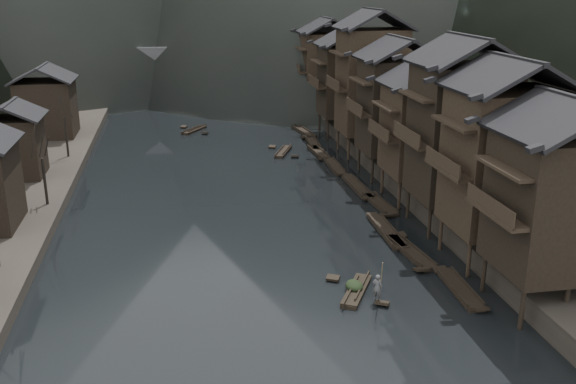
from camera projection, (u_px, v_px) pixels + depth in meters
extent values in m
plane|color=black|center=(255.00, 271.00, 44.72)|extent=(300.00, 300.00, 0.00)
cube|color=#2D2823|center=(472.00, 123.00, 87.69)|extent=(40.00, 200.00, 1.80)
cylinder|color=black|center=(522.00, 309.00, 36.95)|extent=(0.30, 0.30, 2.90)
cylinder|color=black|center=(484.00, 273.00, 41.44)|extent=(0.30, 0.30, 2.90)
cylinder|color=black|center=(566.00, 305.00, 37.41)|extent=(0.30, 0.30, 2.90)
cylinder|color=black|center=(523.00, 270.00, 41.90)|extent=(0.30, 0.30, 2.90)
cube|color=black|center=(560.00, 203.00, 38.01)|extent=(7.00, 6.00, 8.32)
cube|color=black|center=(497.00, 213.00, 37.47)|extent=(1.20, 5.70, 0.25)
cylinder|color=black|center=(469.00, 259.00, 43.50)|extent=(0.30, 0.30, 2.90)
cylinder|color=black|center=(441.00, 233.00, 47.99)|extent=(0.30, 0.30, 2.90)
cylinder|color=black|center=(506.00, 256.00, 43.96)|extent=(0.30, 0.30, 2.90)
cylinder|color=black|center=(475.00, 231.00, 48.45)|extent=(0.30, 0.30, 2.90)
cube|color=black|center=(503.00, 160.00, 44.33)|extent=(7.00, 6.00, 9.76)
cube|color=black|center=(449.00, 170.00, 43.82)|extent=(1.20, 5.70, 0.25)
cylinder|color=black|center=(430.00, 223.00, 50.04)|extent=(0.30, 0.30, 2.90)
cylinder|color=black|center=(408.00, 203.00, 54.53)|extent=(0.30, 0.30, 2.90)
cylinder|color=black|center=(463.00, 221.00, 50.50)|extent=(0.30, 0.30, 2.90)
cylinder|color=black|center=(439.00, 201.00, 54.99)|extent=(0.30, 0.30, 2.90)
cube|color=black|center=(461.00, 132.00, 50.75)|extent=(7.00, 6.00, 10.61)
cube|color=black|center=(412.00, 141.00, 50.25)|extent=(1.20, 5.70, 0.25)
cylinder|color=black|center=(399.00, 195.00, 56.59)|extent=(0.30, 0.30, 2.90)
cylinder|color=black|center=(382.00, 180.00, 61.08)|extent=(0.30, 0.30, 2.90)
cylinder|color=black|center=(429.00, 193.00, 57.05)|extent=(0.30, 0.30, 2.90)
cylinder|color=black|center=(410.00, 178.00, 61.54)|extent=(0.30, 0.30, 2.90)
cube|color=black|center=(426.00, 130.00, 57.71)|extent=(7.00, 6.00, 7.93)
cube|color=black|center=(384.00, 136.00, 57.17)|extent=(1.20, 5.70, 0.25)
cylinder|color=black|center=(372.00, 170.00, 64.08)|extent=(0.30, 0.30, 2.90)
cylinder|color=black|center=(359.00, 158.00, 68.57)|extent=(0.30, 0.30, 2.90)
cylinder|color=black|center=(399.00, 169.00, 64.53)|extent=(0.30, 0.30, 2.90)
cylinder|color=black|center=(384.00, 157.00, 69.02)|extent=(0.30, 0.30, 2.90)
cube|color=black|center=(397.00, 106.00, 64.98)|extent=(7.00, 6.00, 9.32)
cube|color=black|center=(359.00, 112.00, 64.46)|extent=(1.20, 5.70, 0.25)
cylinder|color=black|center=(349.00, 148.00, 72.49)|extent=(0.30, 0.30, 2.90)
cylinder|color=black|center=(338.00, 139.00, 76.98)|extent=(0.30, 0.30, 2.90)
cylinder|color=black|center=(372.00, 147.00, 72.95)|extent=(0.30, 0.30, 2.90)
cylinder|color=black|center=(360.00, 138.00, 77.44)|extent=(0.30, 0.30, 2.90)
cube|color=black|center=(371.00, 82.00, 73.04)|extent=(7.00, 6.00, 11.65)
cube|color=black|center=(337.00, 88.00, 72.55)|extent=(1.20, 5.70, 0.25)
cylinder|color=black|center=(328.00, 129.00, 81.85)|extent=(0.30, 0.30, 2.90)
cylinder|color=black|center=(320.00, 122.00, 86.34)|extent=(0.30, 0.30, 2.90)
cylinder|color=black|center=(349.00, 129.00, 82.31)|extent=(0.30, 0.30, 2.90)
cylinder|color=black|center=(339.00, 121.00, 86.80)|extent=(0.30, 0.30, 2.90)
cube|color=black|center=(348.00, 81.00, 82.82)|extent=(7.00, 6.00, 8.91)
cube|color=black|center=(318.00, 85.00, 82.29)|extent=(1.20, 5.70, 0.25)
cylinder|color=black|center=(309.00, 112.00, 93.07)|extent=(0.30, 0.30, 2.90)
cylinder|color=black|center=(302.00, 106.00, 97.56)|extent=(0.30, 0.30, 2.90)
cylinder|color=black|center=(327.00, 111.00, 93.53)|extent=(0.30, 0.30, 2.90)
cylinder|color=black|center=(320.00, 105.00, 98.02)|extent=(0.30, 0.30, 2.90)
cube|color=black|center=(326.00, 67.00, 93.93)|extent=(7.00, 6.00, 9.60)
cube|color=black|center=(300.00, 71.00, 93.42)|extent=(1.20, 5.70, 0.25)
cube|color=black|center=(15.00, 145.00, 62.47)|extent=(5.00, 5.00, 5.80)
cube|color=black|center=(47.00, 106.00, 79.15)|extent=(6.50, 6.50, 6.80)
cylinder|color=black|center=(35.00, 179.00, 54.55)|extent=(0.24, 0.24, 4.11)
cylinder|color=black|center=(64.00, 135.00, 69.78)|extent=(0.24, 0.24, 4.36)
cube|color=black|center=(459.00, 289.00, 41.86)|extent=(1.33, 5.93, 0.30)
cube|color=black|center=(459.00, 286.00, 41.80)|extent=(1.38, 5.82, 0.10)
cube|color=black|center=(440.00, 269.00, 44.44)|extent=(0.96, 0.76, 0.32)
cube|color=black|center=(480.00, 307.00, 39.19)|extent=(0.96, 0.76, 0.32)
cube|color=black|center=(410.00, 252.00, 47.57)|extent=(1.81, 6.66, 0.30)
cube|color=black|center=(410.00, 250.00, 47.51)|extent=(1.85, 6.54, 0.10)
cube|color=black|center=(400.00, 234.00, 50.52)|extent=(1.02, 0.91, 0.34)
cube|color=black|center=(421.00, 268.00, 44.53)|extent=(1.02, 0.91, 0.34)
cube|color=black|center=(386.00, 231.00, 51.50)|extent=(1.22, 7.29, 0.30)
cube|color=black|center=(386.00, 229.00, 51.45)|extent=(1.27, 7.14, 0.10)
cube|color=black|center=(373.00, 215.00, 54.72)|extent=(0.95, 0.91, 0.36)
cube|color=black|center=(402.00, 246.00, 48.21)|extent=(0.95, 0.91, 0.36)
cube|color=black|center=(380.00, 205.00, 57.66)|extent=(1.59, 6.07, 0.30)
cube|color=black|center=(380.00, 203.00, 57.60)|extent=(1.63, 5.95, 0.10)
cube|color=black|center=(373.00, 193.00, 60.34)|extent=(0.99, 0.82, 0.33)
cube|color=black|center=(387.00, 214.00, 54.89)|extent=(0.99, 0.82, 0.33)
cube|color=black|center=(357.00, 187.00, 62.51)|extent=(1.26, 7.39, 0.30)
cube|color=black|center=(357.00, 186.00, 62.45)|extent=(1.31, 7.24, 0.10)
cube|color=black|center=(348.00, 176.00, 65.79)|extent=(0.95, 0.92, 0.36)
cube|color=black|center=(367.00, 197.00, 59.15)|extent=(0.95, 0.92, 0.36)
cube|color=black|center=(334.00, 166.00, 69.61)|extent=(1.22, 6.69, 0.30)
cube|color=black|center=(334.00, 165.00, 69.55)|extent=(1.28, 6.55, 0.10)
cube|color=black|center=(327.00, 158.00, 72.55)|extent=(0.95, 0.84, 0.34)
cube|color=black|center=(342.00, 173.00, 66.58)|extent=(0.95, 0.84, 0.34)
cube|color=black|center=(318.00, 153.00, 75.21)|extent=(1.50, 6.22, 0.30)
cube|color=black|center=(318.00, 151.00, 75.16)|extent=(1.54, 6.10, 0.10)
cube|color=black|center=(315.00, 145.00, 77.96)|extent=(0.98, 0.82, 0.33)
cube|color=black|center=(322.00, 158.00, 72.38)|extent=(0.98, 0.82, 0.33)
cube|color=black|center=(313.00, 143.00, 79.54)|extent=(1.46, 6.97, 0.30)
cube|color=black|center=(313.00, 142.00, 79.48)|extent=(1.51, 6.83, 0.10)
cube|color=black|center=(306.00, 136.00, 82.57)|extent=(0.98, 0.90, 0.35)
cube|color=black|center=(320.00, 149.00, 76.42)|extent=(0.98, 0.90, 0.35)
cube|color=black|center=(304.00, 132.00, 85.59)|extent=(2.04, 7.23, 0.30)
cube|color=black|center=(304.00, 131.00, 85.53)|extent=(2.07, 7.09, 0.10)
cube|color=black|center=(302.00, 126.00, 88.80)|extent=(1.04, 0.99, 0.35)
cube|color=black|center=(306.00, 137.00, 82.29)|extent=(1.04, 0.99, 0.35)
cube|color=black|center=(294.00, 122.00, 91.49)|extent=(1.36, 6.54, 0.30)
cube|color=black|center=(294.00, 121.00, 91.43)|extent=(1.41, 6.42, 0.10)
cube|color=black|center=(291.00, 117.00, 94.39)|extent=(0.97, 0.84, 0.34)
cube|color=black|center=(298.00, 126.00, 88.51)|extent=(0.97, 0.84, 0.34)
cube|color=black|center=(294.00, 115.00, 96.42)|extent=(1.13, 6.78, 0.30)
cube|color=black|center=(294.00, 114.00, 96.36)|extent=(1.19, 6.64, 0.10)
cube|color=black|center=(290.00, 110.00, 99.42)|extent=(0.94, 0.84, 0.35)
cube|color=black|center=(298.00, 119.00, 93.34)|extent=(0.94, 0.84, 0.35)
cube|color=black|center=(283.00, 152.00, 75.67)|extent=(2.92, 5.29, 0.30)
cube|color=black|center=(283.00, 150.00, 75.62)|extent=(2.93, 5.21, 0.10)
cube|color=black|center=(272.00, 146.00, 77.68)|extent=(1.04, 0.93, 0.31)
cube|color=black|center=(295.00, 155.00, 73.58)|extent=(1.04, 0.93, 0.31)
cube|color=black|center=(194.00, 130.00, 86.70)|extent=(3.61, 4.95, 0.30)
cube|color=black|center=(194.00, 129.00, 86.65)|extent=(3.60, 4.89, 0.10)
cube|color=black|center=(184.00, 126.00, 88.42)|extent=(1.06, 1.00, 0.31)
cube|color=black|center=(205.00, 132.00, 84.90)|extent=(1.06, 1.00, 0.31)
cube|color=black|center=(212.00, 109.00, 101.25)|extent=(2.71, 4.66, 0.30)
cube|color=black|center=(212.00, 108.00, 101.20)|extent=(2.72, 4.59, 0.10)
cube|color=black|center=(217.00, 105.00, 103.27)|extent=(1.01, 0.86, 0.29)
cube|color=black|center=(208.00, 111.00, 99.15)|extent=(1.01, 0.86, 0.29)
cube|color=black|center=(190.00, 98.00, 111.05)|extent=(3.11, 5.28, 0.30)
cube|color=black|center=(189.00, 97.00, 110.99)|extent=(3.12, 5.20, 0.10)
cube|color=black|center=(183.00, 95.00, 113.01)|extent=(1.05, 0.96, 0.31)
cube|color=black|center=(196.00, 99.00, 108.99)|extent=(1.05, 0.96, 0.31)
cube|color=#4C4C4F|center=(201.00, 56.00, 109.82)|extent=(40.00, 6.00, 1.60)
cube|color=#4C4C4F|center=(202.00, 49.00, 106.89)|extent=(40.00, 0.50, 1.00)
cube|color=#4C4C4F|center=(200.00, 46.00, 111.94)|extent=(40.00, 0.50, 1.00)
cube|color=#4C4C4F|center=(119.00, 81.00, 108.74)|extent=(3.20, 6.00, 6.40)
cube|color=#4C4C4F|center=(176.00, 80.00, 110.32)|extent=(3.20, 6.00, 6.40)
cube|color=#4C4C4F|center=(228.00, 78.00, 111.82)|extent=(3.20, 6.00, 6.40)
cube|color=#4C4C4F|center=(282.00, 77.00, 113.40)|extent=(3.20, 6.00, 6.40)
cube|color=black|center=(357.00, 291.00, 41.58)|extent=(3.16, 4.64, 0.30)
cube|color=black|center=(357.00, 288.00, 41.52)|extent=(3.16, 4.58, 0.10)
cube|color=black|center=(333.00, 277.00, 43.22)|extent=(1.05, 0.94, 0.29)
cube|color=black|center=(382.00, 302.00, 39.86)|extent=(1.05, 0.94, 0.29)
ellipsoid|color=black|center=(354.00, 281.00, 41.56)|extent=(1.13, 1.48, 0.68)
imported|color=#555558|center=(377.00, 284.00, 39.88)|extent=(0.77, 0.72, 1.77)
cylinder|color=#8C7A51|center=(383.00, 241.00, 39.01)|extent=(0.71, 2.29, 4.04)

